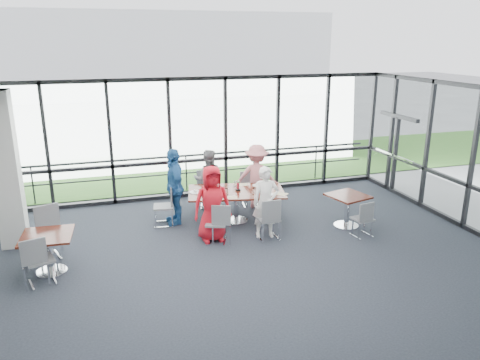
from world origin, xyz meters
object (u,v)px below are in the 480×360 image
object	(u,v)px
chair_spare_lb	(44,235)
chair_spare_la	(40,260)
diner_near_left	(212,204)
chair_main_fr	(251,190)
diner_end	(174,186)
diner_near_right	(266,202)
chair_main_fl	(209,190)
structural_column	(6,171)
chair_main_nr	(268,219)
main_table	(236,195)
side_table_right	(348,200)
chair_main_nl	(216,223)
chair_main_end	(163,207)
side_table_left	(47,241)
chair_spare_r	(363,219)
diner_far_right	(257,176)
diner_far_left	(208,180)

from	to	relation	value
chair_spare_lb	chair_spare_la	bearing A→B (deg)	72.73
chair_spare_la	diner_near_left	bearing A→B (deg)	-0.59
chair_main_fr	chair_spare_la	distance (m)	5.48
chair_main_fr	diner_end	bearing A→B (deg)	24.04
diner_near_left	diner_near_right	world-z (taller)	diner_near_left
diner_near_left	chair_main_fl	distance (m)	2.10
chair_main_fr	chair_spare_la	xyz separation A→B (m)	(-4.75, -2.73, 0.03)
structural_column	chair_main_nr	world-z (taller)	structural_column
chair_main_fl	chair_main_nr	bearing A→B (deg)	121.43
chair_spare_la	main_table	bearing A→B (deg)	7.43
chair_main_nr	chair_main_fl	bearing A→B (deg)	107.40
main_table	diner_near_right	world-z (taller)	diner_near_right
side_table_right	chair_spare_lb	distance (m)	6.44
chair_main_nl	diner_near_left	bearing A→B (deg)	127.76
diner_near_right	chair_spare_lb	bearing A→B (deg)	-175.41
chair_spare_la	chair_main_fl	bearing A→B (deg)	22.29
side_table_right	chair_main_fr	bearing A→B (deg)	130.39
chair_main_nr	chair_main_fl	size ratio (longest dim) A/B	1.01
chair_main_fl	chair_main_end	world-z (taller)	chair_main_end
chair_main_nl	diner_end	bearing A→B (deg)	136.07
side_table_left	chair_main_nl	bearing A→B (deg)	7.20
chair_spare_r	diner_near_right	bearing A→B (deg)	154.31
diner_far_right	diner_far_left	bearing A→B (deg)	9.55
structural_column	main_table	bearing A→B (deg)	-1.30
structural_column	chair_main_end	distance (m)	3.32
diner_far_left	chair_spare_r	distance (m)	3.88
diner_far_left	chair_main_fr	distance (m)	1.14
diner_far_left	chair_main_fl	world-z (taller)	diner_far_left
diner_near_left	chair_main_nl	size ratio (longest dim) A/B	1.92
chair_main_nl	diner_far_left	bearing A→B (deg)	102.05
side_table_left	chair_spare_la	world-z (taller)	chair_spare_la
chair_main_fr	chair_spare_la	world-z (taller)	chair_spare_la
chair_main_nl	chair_main_fr	size ratio (longest dim) A/B	1.02
side_table_right	diner_far_left	xyz separation A→B (m)	(-2.75, 2.07, 0.14)
diner_near_left	chair_spare_r	distance (m)	3.27
structural_column	side_table_right	size ratio (longest dim) A/B	3.29
side_table_right	chair_spare_r	distance (m)	0.64
structural_column	diner_near_right	xyz separation A→B (m)	(5.12, -1.14, -0.82)
structural_column	chair_main_nl	size ratio (longest dim) A/B	3.76
diner_near_right	chair_main_end	world-z (taller)	diner_near_right
structural_column	diner_near_right	bearing A→B (deg)	-12.56
side_table_right	chair_main_end	bearing A→B (deg)	161.98
side_table_right	chair_main_fl	world-z (taller)	chair_main_fl
side_table_right	chair_spare_la	distance (m)	6.47
chair_main_nr	chair_spare_lb	size ratio (longest dim) A/B	0.90
chair_spare_lb	main_table	bearing A→B (deg)	172.38
diner_near_left	diner_end	world-z (taller)	diner_end
diner_far_right	diner_near_left	bearing A→B (deg)	68.30
diner_near_right	side_table_right	bearing A→B (deg)	7.90
chair_main_nl	side_table_right	bearing A→B (deg)	20.69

